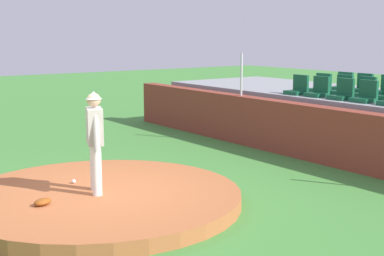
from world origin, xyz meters
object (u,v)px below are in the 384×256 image
(baseball, at_px, (74,181))
(stadium_chair_8, at_px, (365,91))
(stadium_chair_12, at_px, (343,85))
(pitcher, at_px, (95,135))
(fielding_glove, at_px, (43,202))
(stadium_chair_7, at_px, (342,88))
(stadium_chair_2, at_px, (342,93))
(stadium_chair_6, at_px, (321,86))
(stadium_chair_0, at_px, (298,88))
(stadium_chair_1, at_px, (319,90))
(stadium_chair_3, at_px, (365,95))
(stadium_chair_13, at_px, (363,86))

(baseball, distance_m, stadium_chair_8, 7.73)
(stadium_chair_12, bearing_deg, pitcher, 101.64)
(fielding_glove, bearing_deg, pitcher, -11.57)
(stadium_chair_7, bearing_deg, stadium_chair_2, 129.22)
(baseball, bearing_deg, stadium_chair_6, 97.52)
(stadium_chair_0, bearing_deg, stadium_chair_7, -124.92)
(baseball, distance_m, stadium_chair_6, 7.78)
(stadium_chair_1, height_order, stadium_chair_2, same)
(pitcher, height_order, stadium_chair_1, pitcher)
(stadium_chair_8, bearing_deg, stadium_chair_7, -1.58)
(fielding_glove, height_order, stadium_chair_0, stadium_chair_0)
(stadium_chair_7, xyz_separation_m, stadium_chair_12, (-0.67, 0.85, 0.00))
(pitcher, height_order, stadium_chair_3, pitcher)
(stadium_chair_6, bearing_deg, stadium_chair_0, 91.80)
(fielding_glove, relative_size, stadium_chair_3, 0.60)
(stadium_chair_2, distance_m, stadium_chair_12, 2.26)
(stadium_chair_7, bearing_deg, baseball, 92.36)
(stadium_chair_2, bearing_deg, stadium_chair_8, -88.52)
(fielding_glove, distance_m, stadium_chair_3, 7.76)
(fielding_glove, xyz_separation_m, stadium_chair_6, (-1.91, 8.54, 1.18))
(stadium_chair_1, xyz_separation_m, stadium_chair_2, (0.74, 0.00, 0.00))
(baseball, relative_size, stadium_chair_7, 0.15)
(stadium_chair_1, xyz_separation_m, stadium_chair_8, (0.72, 0.89, 0.00))
(stadium_chair_6, xyz_separation_m, stadium_chair_8, (1.41, 0.01, 0.00))
(stadium_chair_6, distance_m, stadium_chair_13, 1.11)
(pitcher, bearing_deg, stadium_chair_12, 122.22)
(stadium_chair_6, distance_m, stadium_chair_12, 0.88)
(pitcher, bearing_deg, stadium_chair_8, 113.23)
(pitcher, height_order, fielding_glove, pitcher)
(stadium_chair_6, bearing_deg, stadium_chair_8, -179.78)
(stadium_chair_0, bearing_deg, stadium_chair_8, -146.06)
(stadium_chair_2, relative_size, stadium_chair_8, 1.00)
(stadium_chair_2, xyz_separation_m, stadium_chair_3, (0.65, 0.01, 0.00))
(stadium_chair_0, relative_size, stadium_chair_13, 1.00)
(fielding_glove, relative_size, stadium_chair_1, 0.60)
(baseball, height_order, stadium_chair_12, stadium_chair_12)
(stadium_chair_0, distance_m, stadium_chair_8, 1.66)
(stadium_chair_8, relative_size, stadium_chair_12, 1.00)
(stadium_chair_1, height_order, stadium_chair_13, same)
(fielding_glove, xyz_separation_m, stadium_chair_13, (-1.24, 9.42, 1.18))
(baseball, distance_m, stadium_chair_13, 8.59)
(stadium_chair_6, relative_size, stadium_chair_7, 1.00)
(stadium_chair_8, bearing_deg, pitcher, 92.64)
(stadium_chair_1, relative_size, stadium_chair_8, 1.00)
(stadium_chair_8, bearing_deg, stadium_chair_2, 91.48)
(stadium_chair_2, distance_m, stadium_chair_13, 1.91)
(pitcher, xyz_separation_m, stadium_chair_1, (-1.07, 6.66, 0.25))
(stadium_chair_8, height_order, stadium_chair_12, same)
(pitcher, bearing_deg, baseball, -153.65)
(stadium_chair_1, relative_size, stadium_chair_7, 1.00)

